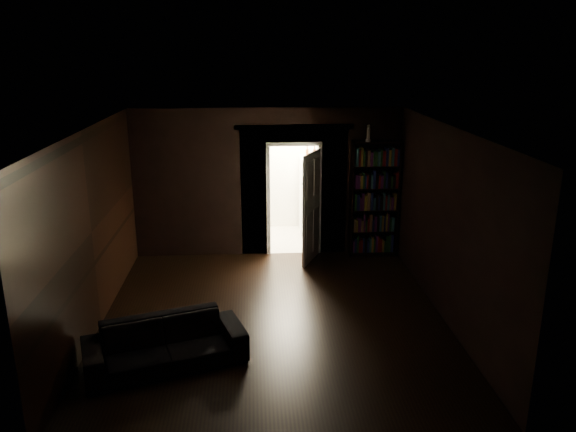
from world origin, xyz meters
name	(u,v)px	position (x,y,z in m)	size (l,w,h in m)	color
ground	(274,319)	(0.00, 0.00, 0.00)	(5.50, 5.50, 0.00)	black
room_walls	(270,191)	(-0.01, 1.07, 1.68)	(5.02, 5.61, 2.84)	black
kitchen_alcove	(290,179)	(0.50, 3.87, 1.21)	(2.20, 1.80, 2.60)	#BBB4A3
sofa	(165,337)	(-1.40, -1.13, 0.38)	(1.97, 0.85, 0.76)	black
bookshelf	(374,199)	(2.00, 2.59, 1.10)	(0.90, 0.32, 2.20)	black
refrigerator	(317,195)	(1.10, 4.03, 0.82)	(0.74, 0.68, 1.65)	white
door	(311,208)	(0.79, 2.34, 1.02)	(0.85, 0.05, 2.05)	white
figurine	(368,133)	(1.83, 2.53, 2.35)	(0.10, 0.10, 0.31)	white
bottles	(318,152)	(1.08, 3.90, 1.78)	(0.64, 0.08, 0.26)	black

